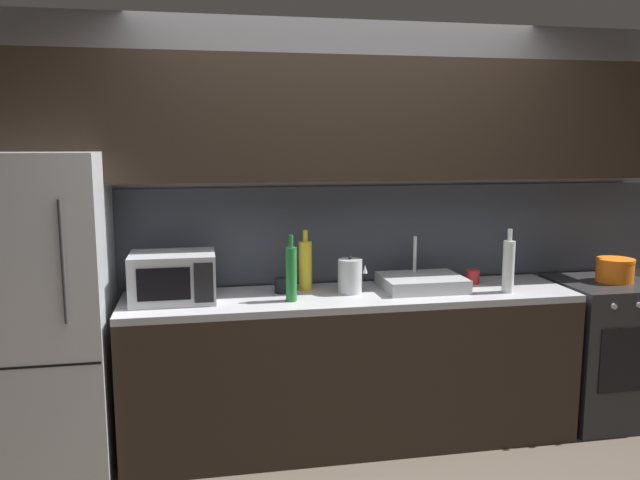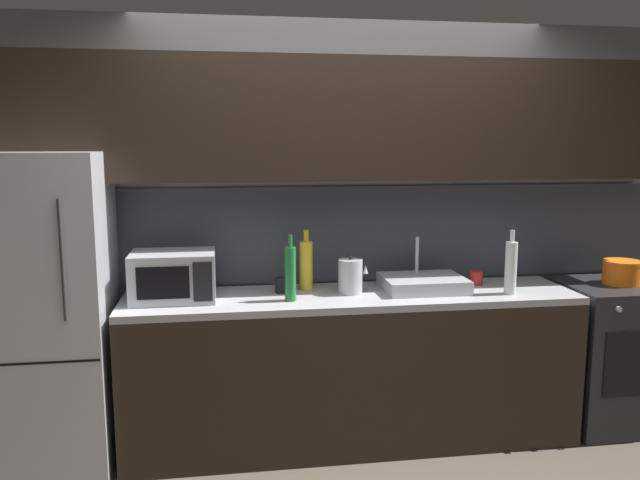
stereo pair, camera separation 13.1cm
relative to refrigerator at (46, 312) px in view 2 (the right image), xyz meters
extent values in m
cube|color=slate|center=(1.69, 0.40, 0.39)|extent=(4.36, 0.10, 2.50)
cube|color=#3D424C|center=(1.69, 0.35, 0.34)|extent=(4.36, 0.01, 0.60)
cube|color=black|center=(1.69, 0.18, 1.04)|extent=(4.02, 0.34, 0.70)
cube|color=black|center=(1.69, 0.00, -0.43)|extent=(2.62, 0.60, 0.86)
cube|color=#9E9EA3|center=(1.69, 0.00, 0.02)|extent=(2.62, 0.60, 0.04)
cube|color=#B7BABF|center=(0.00, 0.00, 0.00)|extent=(0.68, 0.66, 1.72)
cube|color=black|center=(0.00, -0.33, -0.17)|extent=(0.67, 0.00, 0.01)
cylinder|color=#333333|center=(0.19, -0.35, 0.34)|extent=(0.02, 0.02, 0.60)
cube|color=#232326|center=(3.34, 0.00, -0.41)|extent=(0.60, 0.60, 0.90)
cube|color=black|center=(3.34, -0.30, -0.37)|extent=(0.45, 0.01, 0.40)
cylinder|color=#B2B2B7|center=(3.18, -0.31, -0.03)|extent=(0.03, 0.02, 0.03)
cube|color=#A8AAAF|center=(0.68, 0.02, 0.17)|extent=(0.46, 0.34, 0.27)
cube|color=black|center=(0.64, -0.15, 0.17)|extent=(0.28, 0.01, 0.18)
cube|color=black|center=(0.85, -0.15, 0.17)|extent=(0.10, 0.01, 0.22)
cube|color=#ADAFB5|center=(2.13, 0.03, 0.08)|extent=(0.48, 0.38, 0.08)
cylinder|color=silver|center=(2.13, 0.16, 0.23)|extent=(0.02, 0.02, 0.22)
cylinder|color=#B7BABF|center=(1.68, 0.02, 0.14)|extent=(0.14, 0.14, 0.20)
sphere|color=black|center=(1.68, 0.02, 0.25)|extent=(0.02, 0.02, 0.02)
cone|color=#B7BABF|center=(1.77, 0.02, 0.18)|extent=(0.03, 0.03, 0.05)
cylinder|color=silver|center=(2.60, -0.14, 0.19)|extent=(0.07, 0.07, 0.30)
cylinder|color=silver|center=(2.60, -0.14, 0.38)|extent=(0.03, 0.03, 0.07)
cylinder|color=#1E6B2D|center=(1.32, -0.10, 0.19)|extent=(0.06, 0.06, 0.30)
cylinder|color=#1E6B2D|center=(1.32, -0.10, 0.37)|extent=(0.02, 0.02, 0.07)
cylinder|color=gold|center=(1.44, 0.15, 0.18)|extent=(0.08, 0.08, 0.29)
cylinder|color=gold|center=(1.44, 0.15, 0.36)|extent=(0.03, 0.03, 0.07)
cylinder|color=#A82323|center=(2.49, 0.11, 0.08)|extent=(0.08, 0.08, 0.09)
cylinder|color=black|center=(1.29, 0.09, 0.08)|extent=(0.08, 0.08, 0.09)
cylinder|color=orange|center=(3.40, 0.00, 0.10)|extent=(0.23, 0.23, 0.13)
cylinder|color=orange|center=(3.40, 0.00, 0.18)|extent=(0.23, 0.23, 0.02)
camera|label=1|loc=(0.84, -3.49, 0.92)|focal=35.58mm
camera|label=2|loc=(0.97, -3.52, 0.92)|focal=35.58mm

